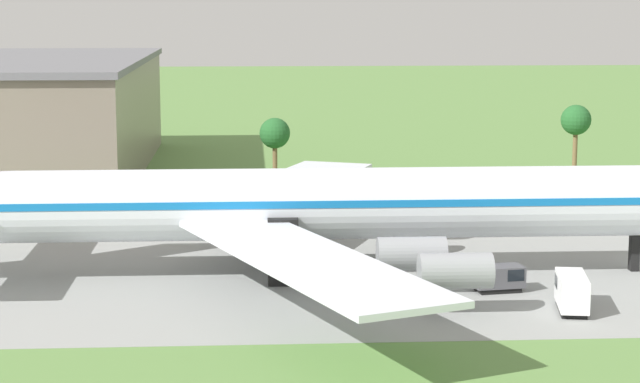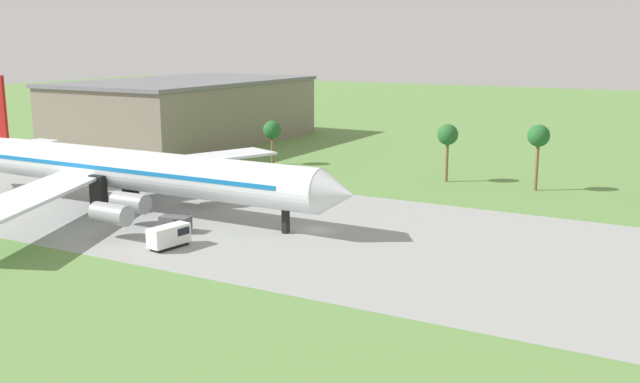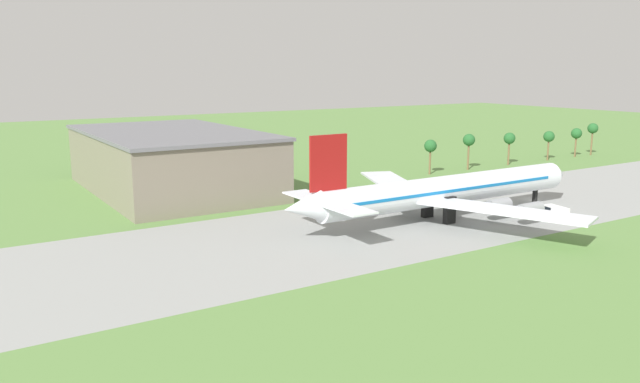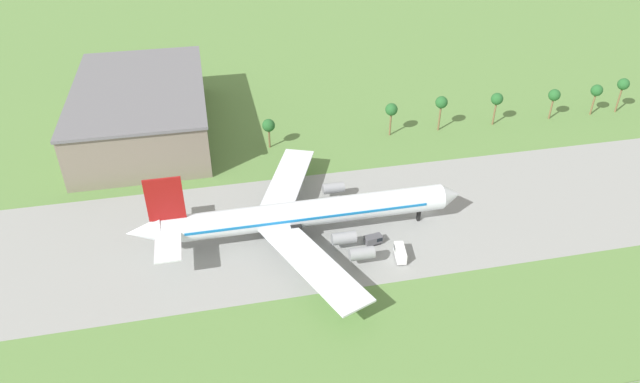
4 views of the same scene
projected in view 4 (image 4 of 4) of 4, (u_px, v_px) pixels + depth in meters
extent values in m
plane|color=#5B8442|center=(425.00, 212.00, 135.88)|extent=(600.00, 600.00, 0.00)
cube|color=gray|center=(425.00, 212.00, 135.87)|extent=(320.00, 44.00, 0.02)
cylinder|color=silver|center=(308.00, 213.00, 125.21)|extent=(62.50, 5.81, 5.81)
cone|color=silver|center=(451.00, 195.00, 131.12)|extent=(4.65, 5.69, 5.69)
cone|color=silver|center=(144.00, 232.00, 118.83)|extent=(7.26, 5.52, 5.52)
cube|color=#146BB7|center=(308.00, 211.00, 124.97)|extent=(53.13, 5.93, 0.58)
cube|color=maroon|center=(165.00, 199.00, 115.71)|extent=(7.55, 0.50, 9.88)
cube|color=silver|center=(168.00, 227.00, 119.48)|extent=(5.23, 23.24, 0.30)
cube|color=silver|center=(313.00, 263.00, 112.80)|extent=(18.56, 31.44, 0.44)
cube|color=silver|center=(287.00, 181.00, 138.02)|extent=(18.56, 31.44, 0.44)
cylinder|color=gray|center=(344.00, 238.00, 122.16)|extent=(5.23, 2.61, 2.61)
cylinder|color=gray|center=(362.00, 253.00, 117.83)|extent=(5.23, 2.61, 2.61)
cylinder|color=gray|center=(329.00, 202.00, 133.56)|extent=(5.23, 2.61, 2.61)
cylinder|color=gray|center=(333.00, 188.00, 138.72)|extent=(5.23, 2.61, 2.61)
cube|color=black|center=(419.00, 211.00, 131.63)|extent=(0.70, 0.90, 5.39)
cube|color=black|center=(296.00, 235.00, 123.84)|extent=(2.40, 1.20, 5.39)
cube|color=black|center=(291.00, 218.00, 129.07)|extent=(2.40, 1.20, 5.39)
cube|color=black|center=(400.00, 258.00, 121.41)|extent=(2.49, 4.66, 0.40)
cube|color=white|center=(400.00, 253.00, 120.66)|extent=(2.82, 5.46, 2.30)
cube|color=black|center=(399.00, 247.00, 121.67)|extent=(2.31, 2.13, 0.90)
cube|color=black|center=(373.00, 243.00, 125.62)|extent=(3.51, 2.29, 0.40)
cube|color=#4C4C51|center=(373.00, 239.00, 125.06)|extent=(4.11, 2.58, 1.64)
cube|color=black|center=(378.00, 237.00, 125.25)|extent=(1.65, 2.23, 0.90)
cube|color=slate|center=(142.00, 111.00, 166.45)|extent=(36.00, 60.00, 14.13)
cube|color=slate|center=(138.00, 87.00, 162.36)|extent=(36.72, 61.20, 0.80)
cylinder|color=brown|center=(619.00, 99.00, 179.80)|extent=(0.56, 0.56, 8.85)
sphere|color=#235B28|center=(623.00, 84.00, 177.05)|extent=(3.60, 3.60, 3.60)
cylinder|color=brown|center=(390.00, 123.00, 166.84)|extent=(0.56, 0.56, 7.65)
sphere|color=#235B28|center=(391.00, 109.00, 164.41)|extent=(3.60, 3.60, 3.60)
cylinder|color=brown|center=(551.00, 108.00, 176.10)|extent=(0.56, 0.56, 7.34)
sphere|color=#235B28|center=(554.00, 95.00, 173.76)|extent=(3.60, 3.60, 3.60)
cylinder|color=brown|center=(593.00, 103.00, 178.59)|extent=(0.56, 0.56, 7.56)
sphere|color=#235B28|center=(597.00, 90.00, 176.18)|extent=(3.60, 3.60, 3.60)
cylinder|color=brown|center=(440.00, 117.00, 169.32)|extent=(0.56, 0.56, 8.44)
sphere|color=#235B28|center=(442.00, 102.00, 166.67)|extent=(3.60, 3.60, 3.60)
cylinder|color=brown|center=(269.00, 137.00, 160.90)|extent=(0.56, 0.56, 6.31)
sphere|color=#235B28|center=(269.00, 125.00, 158.84)|extent=(3.60, 3.60, 3.60)
cylinder|color=brown|center=(494.00, 113.00, 172.60)|extent=(0.56, 0.56, 7.86)
sphere|color=#235B28|center=(497.00, 99.00, 170.12)|extent=(3.60, 3.60, 3.60)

